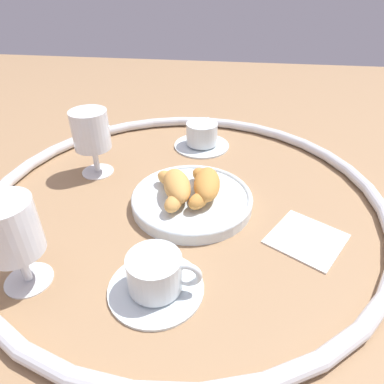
# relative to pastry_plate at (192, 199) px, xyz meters

# --- Properties ---
(ground_plane) EXTENTS (2.20, 2.20, 0.00)m
(ground_plane) POSITION_rel_pastry_plate_xyz_m (0.01, 0.02, -0.01)
(ground_plane) COLOR #997551
(table_chrome_rim) EXTENTS (0.75, 0.75, 0.02)m
(table_chrome_rim) POSITION_rel_pastry_plate_xyz_m (0.01, 0.02, -0.00)
(table_chrome_rim) COLOR silver
(table_chrome_rim) RESTS_ON ground_plane
(pastry_plate) EXTENTS (0.23, 0.23, 0.02)m
(pastry_plate) POSITION_rel_pastry_plate_xyz_m (0.00, 0.00, 0.00)
(pastry_plate) COLOR silver
(pastry_plate) RESTS_ON ground_plane
(croissant_large) EXTENTS (0.14, 0.07, 0.04)m
(croissant_large) POSITION_rel_pastry_plate_xyz_m (0.01, -0.02, 0.03)
(croissant_large) COLOR #CC893D
(croissant_large) RESTS_ON pastry_plate
(croissant_small) EXTENTS (0.13, 0.09, 0.04)m
(croissant_small) POSITION_rel_pastry_plate_xyz_m (-0.01, 0.03, 0.03)
(croissant_small) COLOR #D6994C
(croissant_small) RESTS_ON pastry_plate
(coffee_cup_near) EXTENTS (0.14, 0.14, 0.06)m
(coffee_cup_near) POSITION_rel_pastry_plate_xyz_m (-0.21, 0.02, 0.01)
(coffee_cup_near) COLOR silver
(coffee_cup_near) RESTS_ON ground_plane
(coffee_cup_far) EXTENTS (0.14, 0.14, 0.06)m
(coffee_cup_far) POSITION_rel_pastry_plate_xyz_m (0.25, 0.01, 0.01)
(coffee_cup_far) COLOR silver
(coffee_cup_far) RESTS_ON ground_plane
(juice_glass_left) EXTENTS (0.08, 0.08, 0.14)m
(juice_glass_left) POSITION_rel_pastry_plate_xyz_m (-0.21, 0.21, 0.08)
(juice_glass_left) COLOR white
(juice_glass_left) RESTS_ON ground_plane
(juice_glass_right) EXTENTS (0.08, 0.08, 0.14)m
(juice_glass_right) POSITION_rel_pastry_plate_xyz_m (0.09, 0.22, 0.08)
(juice_glass_right) COLOR white
(juice_glass_right) RESTS_ON ground_plane
(folded_napkin) EXTENTS (0.15, 0.15, 0.01)m
(folded_napkin) POSITION_rel_pastry_plate_xyz_m (-0.07, -0.20, -0.01)
(folded_napkin) COLOR silver
(folded_napkin) RESTS_ON ground_plane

